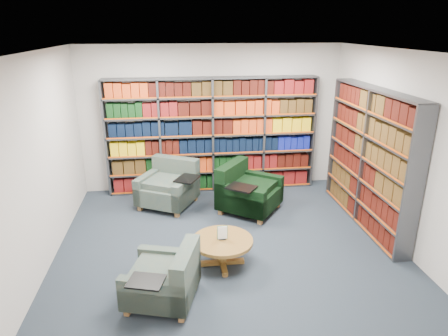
{
  "coord_description": "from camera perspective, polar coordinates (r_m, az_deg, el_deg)",
  "views": [
    {
      "loc": [
        -0.74,
        -5.1,
        3.1
      ],
      "look_at": [
        0.0,
        0.6,
        1.05
      ],
      "focal_mm": 32.0,
      "sensor_mm": 36.0,
      "label": 1
    }
  ],
  "objects": [
    {
      "name": "room_shell",
      "position": [
        5.43,
        0.82,
        1.38
      ],
      "size": [
        5.02,
        5.02,
        2.82
      ],
      "color": "black",
      "rests_on": "ground"
    },
    {
      "name": "bookshelf_back",
      "position": [
        7.74,
        -1.67,
        4.63
      ],
      "size": [
        4.0,
        0.28,
        2.2
      ],
      "color": "#47494F",
      "rests_on": "ground"
    },
    {
      "name": "bookshelf_right",
      "position": [
        6.78,
        20.03,
        1.24
      ],
      "size": [
        0.28,
        2.5,
        2.2
      ],
      "color": "#47494F",
      "rests_on": "ground"
    },
    {
      "name": "chair_teal_left",
      "position": [
        7.36,
        -7.72,
        -2.69
      ],
      "size": [
        1.21,
        1.21,
        0.82
      ],
      "color": "#0D2E3A",
      "rests_on": "ground"
    },
    {
      "name": "chair_green_right",
      "position": [
        7.05,
        3.04,
        -3.46
      ],
      "size": [
        1.28,
        1.3,
        0.83
      ],
      "color": "black",
      "rests_on": "ground"
    },
    {
      "name": "chair_teal_front",
      "position": [
        4.9,
        -8.04,
        -15.6
      ],
      "size": [
        0.97,
        1.02,
        0.71
      ],
      "color": "#0D2E3A",
      "rests_on": "ground"
    },
    {
      "name": "coffee_table",
      "position": [
        5.49,
        -0.23,
        -10.89
      ],
      "size": [
        0.83,
        0.83,
        0.58
      ],
      "color": "olive",
      "rests_on": "ground"
    }
  ]
}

